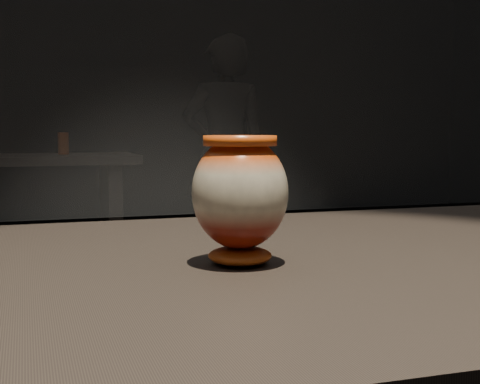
# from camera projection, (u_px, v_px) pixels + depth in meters

# --- Properties ---
(main_vase) EXTENTS (0.14, 0.14, 0.15)m
(main_vase) POSITION_uv_depth(u_px,v_px,m) (240.00, 194.00, 0.79)
(main_vase) COLOR maroon
(main_vase) RESTS_ON display_plinth
(back_vase_right) EXTENTS (0.06, 0.06, 0.13)m
(back_vase_right) POSITION_uv_depth(u_px,v_px,m) (63.00, 143.00, 3.97)
(back_vase_right) COLOR maroon
(back_vase_right) RESTS_ON back_shelf
(visitor) EXTENTS (0.66, 0.47, 1.73)m
(visitor) POSITION_uv_depth(u_px,v_px,m) (225.00, 154.00, 4.94)
(visitor) COLOR black
(visitor) RESTS_ON ground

